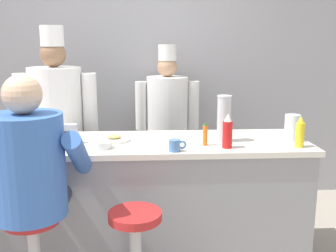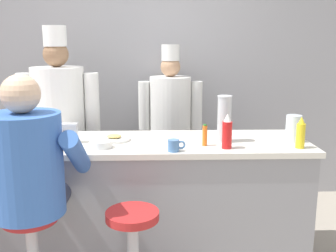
{
  "view_description": "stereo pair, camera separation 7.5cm",
  "coord_description": "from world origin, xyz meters",
  "px_view_note": "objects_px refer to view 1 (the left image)",
  "views": [
    {
      "loc": [
        0.15,
        -2.45,
        1.67
      ],
      "look_at": [
        0.32,
        0.32,
        1.08
      ],
      "focal_mm": 42.0,
      "sensor_mm": 36.0,
      "label": 1
    },
    {
      "loc": [
        0.23,
        -2.45,
        1.67
      ],
      "look_at": [
        0.32,
        0.32,
        1.08
      ],
      "focal_mm": 42.0,
      "sensor_mm": 36.0,
      "label": 2
    }
  ],
  "objects_px": {
    "ketchup_bottle_red": "(227,132)",
    "cereal_bowl": "(101,145)",
    "napkin_dispenser_chrome": "(69,134)",
    "cook_in_whites_near": "(57,121)",
    "cup_stack_steel": "(224,118)",
    "cook_in_whites_far": "(167,119)",
    "mustard_bottle_yellow": "(300,133)",
    "diner_seated_blue": "(30,171)",
    "water_pitcher_clear": "(292,128)",
    "coffee_mug_blue": "(175,145)",
    "empty_stool_round": "(136,247)",
    "hot_sauce_bottle_orange": "(205,135)",
    "breakfast_plate": "(114,139)"
  },
  "relations": [
    {
      "from": "ketchup_bottle_red",
      "to": "cereal_bowl",
      "type": "relative_size",
      "value": 1.65
    },
    {
      "from": "napkin_dispenser_chrome",
      "to": "cook_in_whites_near",
      "type": "height_order",
      "value": "cook_in_whites_near"
    },
    {
      "from": "cup_stack_steel",
      "to": "ketchup_bottle_red",
      "type": "bearing_deg",
      "value": -93.55
    },
    {
      "from": "cook_in_whites_near",
      "to": "cereal_bowl",
      "type": "bearing_deg",
      "value": -59.13
    },
    {
      "from": "cook_in_whites_far",
      "to": "cook_in_whites_near",
      "type": "bearing_deg",
      "value": -153.14
    },
    {
      "from": "mustard_bottle_yellow",
      "to": "diner_seated_blue",
      "type": "height_order",
      "value": "diner_seated_blue"
    },
    {
      "from": "water_pitcher_clear",
      "to": "cereal_bowl",
      "type": "bearing_deg",
      "value": -174.33
    },
    {
      "from": "coffee_mug_blue",
      "to": "cup_stack_steel",
      "type": "distance_m",
      "value": 0.47
    },
    {
      "from": "water_pitcher_clear",
      "to": "cook_in_whites_far",
      "type": "relative_size",
      "value": 0.12
    },
    {
      "from": "water_pitcher_clear",
      "to": "cup_stack_steel",
      "type": "bearing_deg",
      "value": 179.03
    },
    {
      "from": "mustard_bottle_yellow",
      "to": "empty_stool_round",
      "type": "xyz_separation_m",
      "value": [
        -1.13,
        -0.4,
        -0.6
      ]
    },
    {
      "from": "hot_sauce_bottle_orange",
      "to": "cook_in_whites_near",
      "type": "height_order",
      "value": "cook_in_whites_near"
    },
    {
      "from": "mustard_bottle_yellow",
      "to": "diner_seated_blue",
      "type": "bearing_deg",
      "value": -168.22
    },
    {
      "from": "breakfast_plate",
      "to": "coffee_mug_blue",
      "type": "distance_m",
      "value": 0.53
    },
    {
      "from": "ketchup_bottle_red",
      "to": "diner_seated_blue",
      "type": "xyz_separation_m",
      "value": [
        -1.23,
        -0.37,
        -0.13
      ]
    },
    {
      "from": "empty_stool_round",
      "to": "mustard_bottle_yellow",
      "type": "bearing_deg",
      "value": 19.38
    },
    {
      "from": "coffee_mug_blue",
      "to": "cook_in_whites_near",
      "type": "relative_size",
      "value": 0.07
    },
    {
      "from": "cup_stack_steel",
      "to": "empty_stool_round",
      "type": "xyz_separation_m",
      "value": [
        -0.64,
        -0.59,
        -0.67
      ]
    },
    {
      "from": "cook_in_whites_far",
      "to": "mustard_bottle_yellow",
      "type": "bearing_deg",
      "value": -57.78
    },
    {
      "from": "cup_stack_steel",
      "to": "empty_stool_round",
      "type": "bearing_deg",
      "value": -137.13
    },
    {
      "from": "napkin_dispenser_chrome",
      "to": "diner_seated_blue",
      "type": "height_order",
      "value": "diner_seated_blue"
    },
    {
      "from": "cereal_bowl",
      "to": "empty_stool_round",
      "type": "relative_size",
      "value": 0.21
    },
    {
      "from": "coffee_mug_blue",
      "to": "diner_seated_blue",
      "type": "xyz_separation_m",
      "value": [
        -0.87,
        -0.3,
        -0.06
      ]
    },
    {
      "from": "hot_sauce_bottle_orange",
      "to": "cook_in_whites_far",
      "type": "bearing_deg",
      "value": 98.78
    },
    {
      "from": "mustard_bottle_yellow",
      "to": "empty_stool_round",
      "type": "bearing_deg",
      "value": -160.62
    },
    {
      "from": "ketchup_bottle_red",
      "to": "napkin_dispenser_chrome",
      "type": "bearing_deg",
      "value": 170.14
    },
    {
      "from": "ketchup_bottle_red",
      "to": "napkin_dispenser_chrome",
      "type": "distance_m",
      "value": 1.13
    },
    {
      "from": "water_pitcher_clear",
      "to": "hot_sauce_bottle_orange",
      "type": "bearing_deg",
      "value": -171.11
    },
    {
      "from": "cup_stack_steel",
      "to": "cook_in_whites_far",
      "type": "height_order",
      "value": "cook_in_whites_far"
    },
    {
      "from": "cereal_bowl",
      "to": "empty_stool_round",
      "type": "xyz_separation_m",
      "value": [
        0.23,
        -0.45,
        -0.52
      ]
    },
    {
      "from": "hot_sauce_bottle_orange",
      "to": "cook_in_whites_near",
      "type": "xyz_separation_m",
      "value": [
        -1.19,
        0.75,
        -0.04
      ]
    },
    {
      "from": "cup_stack_steel",
      "to": "napkin_dispenser_chrome",
      "type": "xyz_separation_m",
      "value": [
        -1.12,
        0.0,
        -0.1
      ]
    },
    {
      "from": "cereal_bowl",
      "to": "cup_stack_steel",
      "type": "xyz_separation_m",
      "value": [
        0.87,
        0.15,
        0.15
      ]
    },
    {
      "from": "mustard_bottle_yellow",
      "to": "ketchup_bottle_red",
      "type": "bearing_deg",
      "value": 179.08
    },
    {
      "from": "coffee_mug_blue",
      "to": "empty_stool_round",
      "type": "distance_m",
      "value": 0.69
    },
    {
      "from": "diner_seated_blue",
      "to": "empty_stool_round",
      "type": "bearing_deg",
      "value": -3.48
    },
    {
      "from": "cook_in_whites_far",
      "to": "cereal_bowl",
      "type": "bearing_deg",
      "value": -112.36
    },
    {
      "from": "breakfast_plate",
      "to": "napkin_dispenser_chrome",
      "type": "xyz_separation_m",
      "value": [
        -0.31,
        -0.05,
        0.06
      ]
    },
    {
      "from": "mustard_bottle_yellow",
      "to": "coffee_mug_blue",
      "type": "height_order",
      "value": "mustard_bottle_yellow"
    },
    {
      "from": "water_pitcher_clear",
      "to": "cereal_bowl",
      "type": "height_order",
      "value": "water_pitcher_clear"
    },
    {
      "from": "breakfast_plate",
      "to": "cook_in_whites_far",
      "type": "xyz_separation_m",
      "value": [
        0.46,
        1.08,
        -0.06
      ]
    },
    {
      "from": "water_pitcher_clear",
      "to": "empty_stool_round",
      "type": "height_order",
      "value": "water_pitcher_clear"
    },
    {
      "from": "mustard_bottle_yellow",
      "to": "water_pitcher_clear",
      "type": "relative_size",
      "value": 1.13
    },
    {
      "from": "cereal_bowl",
      "to": "cup_stack_steel",
      "type": "bearing_deg",
      "value": 9.48
    },
    {
      "from": "breakfast_plate",
      "to": "napkin_dispenser_chrome",
      "type": "height_order",
      "value": "napkin_dispenser_chrome"
    },
    {
      "from": "cup_stack_steel",
      "to": "napkin_dispenser_chrome",
      "type": "height_order",
      "value": "cup_stack_steel"
    },
    {
      "from": "ketchup_bottle_red",
      "to": "cup_stack_steel",
      "type": "bearing_deg",
      "value": 86.45
    },
    {
      "from": "cup_stack_steel",
      "to": "hot_sauce_bottle_orange",
      "type": "bearing_deg",
      "value": -143.86
    },
    {
      "from": "coffee_mug_blue",
      "to": "cereal_bowl",
      "type": "bearing_deg",
      "value": 167.83
    },
    {
      "from": "breakfast_plate",
      "to": "empty_stool_round",
      "type": "height_order",
      "value": "breakfast_plate"
    }
  ]
}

